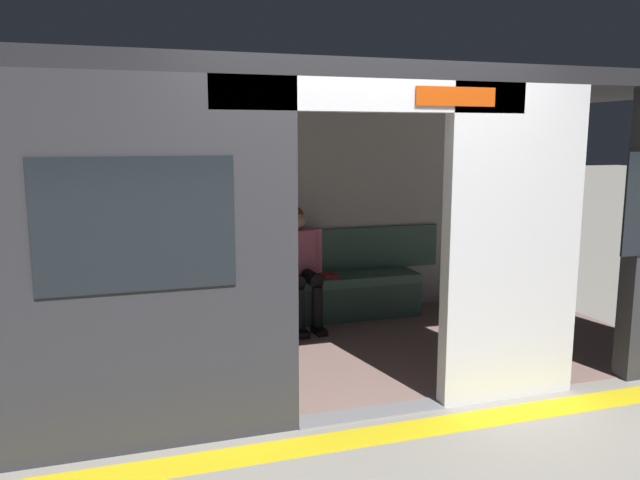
# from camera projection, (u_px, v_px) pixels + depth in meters

# --- Properties ---
(ground_plane) EXTENTS (60.00, 60.00, 0.00)m
(ground_plane) POSITION_uv_depth(u_px,v_px,m) (370.00, 414.00, 4.21)
(ground_plane) COLOR gray
(platform_edge_strip) EXTENTS (8.00, 0.24, 0.01)m
(platform_edge_strip) POSITION_uv_depth(u_px,v_px,m) (388.00, 433.00, 3.93)
(platform_edge_strip) COLOR yellow
(platform_edge_strip) RESTS_ON ground_plane
(train_car) EXTENTS (6.40, 2.67, 2.32)m
(train_car) POSITION_uv_depth(u_px,v_px,m) (309.00, 177.00, 5.04)
(train_car) COLOR silver
(train_car) RESTS_ON ground_plane
(bench_seat) EXTENTS (2.78, 0.44, 0.45)m
(bench_seat) POSITION_uv_depth(u_px,v_px,m) (288.00, 290.00, 6.18)
(bench_seat) COLOR #4C7566
(bench_seat) RESTS_ON ground_plane
(person_seated) EXTENTS (0.55, 0.69, 1.18)m
(person_seated) POSITION_uv_depth(u_px,v_px,m) (298.00, 259.00, 6.10)
(person_seated) COLOR pink
(person_seated) RESTS_ON ground_plane
(handbag) EXTENTS (0.26, 0.15, 0.17)m
(handbag) POSITION_uv_depth(u_px,v_px,m) (252.00, 273.00, 6.09)
(handbag) COLOR black
(handbag) RESTS_ON bench_seat
(book) EXTENTS (0.16, 0.22, 0.03)m
(book) POSITION_uv_depth(u_px,v_px,m) (329.00, 275.00, 6.30)
(book) COLOR #B22D2D
(book) RESTS_ON bench_seat
(grab_pole_door) EXTENTS (0.04, 0.04, 2.18)m
(grab_pole_door) POSITION_uv_depth(u_px,v_px,m) (286.00, 247.00, 4.32)
(grab_pole_door) COLOR silver
(grab_pole_door) RESTS_ON ground_plane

